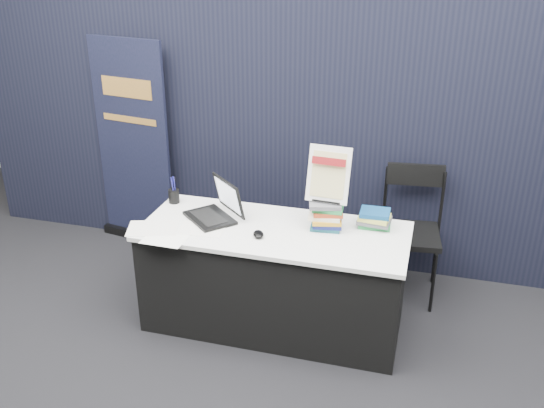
{
  "coord_description": "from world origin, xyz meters",
  "views": [
    {
      "loc": [
        0.97,
        -2.96,
        2.58
      ],
      "look_at": [
        -0.01,
        0.55,
        0.94
      ],
      "focal_mm": 40.0,
      "sensor_mm": 36.0,
      "label": 1
    }
  ],
  "objects_px": {
    "book_stack_short": "(375,219)",
    "display_table": "(274,277)",
    "info_sign": "(328,175)",
    "stacking_chair": "(410,227)",
    "laptop": "(212,208)",
    "book_stack_tall": "(326,216)",
    "pullup_banner": "(134,156)"
  },
  "relations": [
    {
      "from": "book_stack_tall",
      "to": "book_stack_short",
      "type": "relative_size",
      "value": 1.01
    },
    {
      "from": "pullup_banner",
      "to": "book_stack_tall",
      "type": "bearing_deg",
      "value": -14.59
    },
    {
      "from": "laptop",
      "to": "info_sign",
      "type": "bearing_deg",
      "value": 46.77
    },
    {
      "from": "laptop",
      "to": "book_stack_tall",
      "type": "xyz_separation_m",
      "value": [
        0.8,
        0.03,
        0.03
      ]
    },
    {
      "from": "info_sign",
      "to": "stacking_chair",
      "type": "relative_size",
      "value": 0.39
    },
    {
      "from": "laptop",
      "to": "stacking_chair",
      "type": "relative_size",
      "value": 0.49
    },
    {
      "from": "display_table",
      "to": "book_stack_tall",
      "type": "height_order",
      "value": "book_stack_tall"
    },
    {
      "from": "display_table",
      "to": "info_sign",
      "type": "relative_size",
      "value": 4.67
    },
    {
      "from": "display_table",
      "to": "book_stack_tall",
      "type": "bearing_deg",
      "value": 18.11
    },
    {
      "from": "book_stack_tall",
      "to": "pullup_banner",
      "type": "relative_size",
      "value": 0.12
    },
    {
      "from": "book_stack_tall",
      "to": "stacking_chair",
      "type": "xyz_separation_m",
      "value": [
        0.54,
        0.59,
        -0.29
      ]
    },
    {
      "from": "laptop",
      "to": "book_stack_tall",
      "type": "distance_m",
      "value": 0.8
    },
    {
      "from": "book_stack_short",
      "to": "stacking_chair",
      "type": "xyz_separation_m",
      "value": [
        0.22,
        0.48,
        -0.26
      ]
    },
    {
      "from": "book_stack_short",
      "to": "book_stack_tall",
      "type": "bearing_deg",
      "value": -160.42
    },
    {
      "from": "book_stack_short",
      "to": "stacking_chair",
      "type": "height_order",
      "value": "stacking_chair"
    },
    {
      "from": "book_stack_tall",
      "to": "pullup_banner",
      "type": "bearing_deg",
      "value": 155.71
    },
    {
      "from": "book_stack_tall",
      "to": "pullup_banner",
      "type": "distance_m",
      "value": 2.04
    },
    {
      "from": "display_table",
      "to": "pullup_banner",
      "type": "distance_m",
      "value": 1.85
    },
    {
      "from": "book_stack_tall",
      "to": "info_sign",
      "type": "distance_m",
      "value": 0.28
    },
    {
      "from": "laptop",
      "to": "pullup_banner",
      "type": "relative_size",
      "value": 0.27
    },
    {
      "from": "laptop",
      "to": "stacking_chair",
      "type": "xyz_separation_m",
      "value": [
        1.34,
        0.62,
        -0.26
      ]
    },
    {
      "from": "display_table",
      "to": "pullup_banner",
      "type": "height_order",
      "value": "pullup_banner"
    },
    {
      "from": "display_table",
      "to": "info_sign",
      "type": "bearing_deg",
      "value": 22.77
    },
    {
      "from": "book_stack_short",
      "to": "display_table",
      "type": "bearing_deg",
      "value": -161.17
    },
    {
      "from": "pullup_banner",
      "to": "stacking_chair",
      "type": "relative_size",
      "value": 1.82
    },
    {
      "from": "info_sign",
      "to": "stacking_chair",
      "type": "bearing_deg",
      "value": 50.44
    },
    {
      "from": "stacking_chair",
      "to": "laptop",
      "type": "bearing_deg",
      "value": -161.59
    },
    {
      "from": "stacking_chair",
      "to": "pullup_banner",
      "type": "bearing_deg",
      "value": 167.52
    },
    {
      "from": "laptop",
      "to": "pullup_banner",
      "type": "height_order",
      "value": "pullup_banner"
    },
    {
      "from": "laptop",
      "to": "display_table",
      "type": "bearing_deg",
      "value": 33.17
    },
    {
      "from": "display_table",
      "to": "laptop",
      "type": "xyz_separation_m",
      "value": [
        -0.47,
        0.08,
        0.44
      ]
    },
    {
      "from": "display_table",
      "to": "pullup_banner",
      "type": "bearing_deg",
      "value": 148.22
    }
  ]
}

